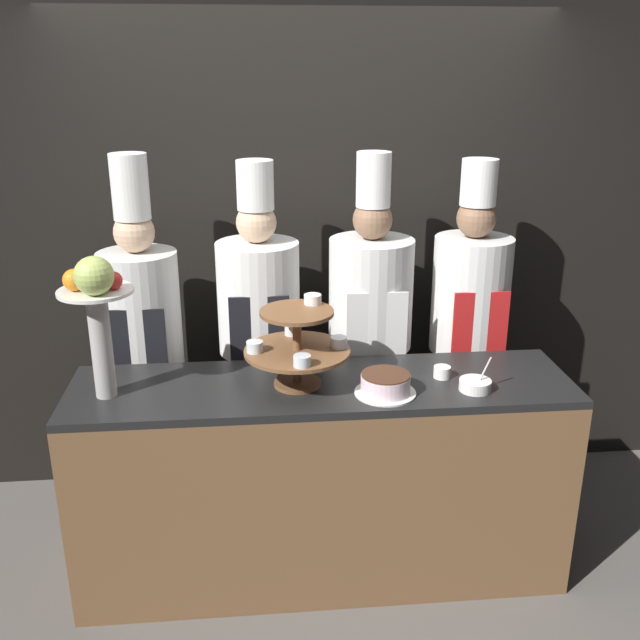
{
  "coord_description": "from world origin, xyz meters",
  "views": [
    {
      "loc": [
        -0.27,
        -2.47,
        2.24
      ],
      "look_at": [
        0.0,
        0.38,
        1.21
      ],
      "focal_mm": 40.0,
      "sensor_mm": 36.0,
      "label": 1
    }
  ],
  "objects_px": {
    "tiered_stand": "(298,343)",
    "chef_center_right": "(370,329)",
    "chef_center_left": "(260,332)",
    "chef_left": "(143,337)",
    "cup_white": "(442,372)",
    "cake_round": "(385,384)",
    "chef_right": "(468,325)",
    "serving_bowl_near": "(475,385)",
    "fruit_pedestal": "(96,302)"
  },
  "relations": [
    {
      "from": "tiered_stand",
      "to": "chef_right",
      "type": "height_order",
      "value": "chef_right"
    },
    {
      "from": "cake_round",
      "to": "serving_bowl_near",
      "type": "bearing_deg",
      "value": -0.24
    },
    {
      "from": "chef_left",
      "to": "chef_right",
      "type": "bearing_deg",
      "value": -0.0
    },
    {
      "from": "fruit_pedestal",
      "to": "chef_center_left",
      "type": "distance_m",
      "value": 0.95
    },
    {
      "from": "cup_white",
      "to": "chef_center_right",
      "type": "height_order",
      "value": "chef_center_right"
    },
    {
      "from": "fruit_pedestal",
      "to": "chef_center_left",
      "type": "height_order",
      "value": "chef_center_left"
    },
    {
      "from": "tiered_stand",
      "to": "serving_bowl_near",
      "type": "distance_m",
      "value": 0.76
    },
    {
      "from": "cake_round",
      "to": "chef_center_left",
      "type": "bearing_deg",
      "value": 127.14
    },
    {
      "from": "cake_round",
      "to": "chef_right",
      "type": "bearing_deg",
      "value": 50.63
    },
    {
      "from": "cake_round",
      "to": "serving_bowl_near",
      "type": "xyz_separation_m",
      "value": [
        0.38,
        -0.0,
        -0.02
      ]
    },
    {
      "from": "tiered_stand",
      "to": "chef_right",
      "type": "relative_size",
      "value": 0.24
    },
    {
      "from": "chef_right",
      "to": "serving_bowl_near",
      "type": "bearing_deg",
      "value": -104.15
    },
    {
      "from": "cake_round",
      "to": "chef_center_right",
      "type": "height_order",
      "value": "chef_center_right"
    },
    {
      "from": "chef_center_left",
      "to": "chef_center_right",
      "type": "bearing_deg",
      "value": -0.0
    },
    {
      "from": "chef_center_left",
      "to": "chef_right",
      "type": "distance_m",
      "value": 1.05
    },
    {
      "from": "cake_round",
      "to": "chef_center_right",
      "type": "relative_size",
      "value": 0.14
    },
    {
      "from": "tiered_stand",
      "to": "chef_center_right",
      "type": "xyz_separation_m",
      "value": [
        0.4,
        0.55,
        -0.15
      ]
    },
    {
      "from": "cup_white",
      "to": "serving_bowl_near",
      "type": "height_order",
      "value": "serving_bowl_near"
    },
    {
      "from": "chef_center_left",
      "to": "fruit_pedestal",
      "type": "bearing_deg",
      "value": -136.59
    },
    {
      "from": "cake_round",
      "to": "chef_center_right",
      "type": "distance_m",
      "value": 0.67
    },
    {
      "from": "fruit_pedestal",
      "to": "cake_round",
      "type": "relative_size",
      "value": 2.38
    },
    {
      "from": "fruit_pedestal",
      "to": "serving_bowl_near",
      "type": "distance_m",
      "value": 1.57
    },
    {
      "from": "fruit_pedestal",
      "to": "tiered_stand",
      "type": "bearing_deg",
      "value": 3.83
    },
    {
      "from": "tiered_stand",
      "to": "chef_center_right",
      "type": "bearing_deg",
      "value": 54.02
    },
    {
      "from": "chef_center_left",
      "to": "chef_center_right",
      "type": "relative_size",
      "value": 0.98
    },
    {
      "from": "tiered_stand",
      "to": "fruit_pedestal",
      "type": "distance_m",
      "value": 0.82
    },
    {
      "from": "chef_center_left",
      "to": "chef_center_right",
      "type": "xyz_separation_m",
      "value": [
        0.55,
        -0.0,
        -0.0
      ]
    },
    {
      "from": "fruit_pedestal",
      "to": "chef_center_right",
      "type": "height_order",
      "value": "chef_center_right"
    },
    {
      "from": "cup_white",
      "to": "chef_center_right",
      "type": "relative_size",
      "value": 0.04
    },
    {
      "from": "fruit_pedestal",
      "to": "serving_bowl_near",
      "type": "relative_size",
      "value": 4.1
    },
    {
      "from": "tiered_stand",
      "to": "chef_center_right",
      "type": "relative_size",
      "value": 0.24
    },
    {
      "from": "chef_right",
      "to": "fruit_pedestal",
      "type": "bearing_deg",
      "value": -160.47
    },
    {
      "from": "cake_round",
      "to": "cup_white",
      "type": "distance_m",
      "value": 0.31
    },
    {
      "from": "cake_round",
      "to": "chef_left",
      "type": "relative_size",
      "value": 0.14
    },
    {
      "from": "serving_bowl_near",
      "to": "chef_center_left",
      "type": "relative_size",
      "value": 0.08
    },
    {
      "from": "chef_center_right",
      "to": "cup_white",
      "type": "bearing_deg",
      "value": -66.51
    },
    {
      "from": "tiered_stand",
      "to": "cake_round",
      "type": "bearing_deg",
      "value": -19.17
    },
    {
      "from": "fruit_pedestal",
      "to": "chef_left",
      "type": "relative_size",
      "value": 0.33
    },
    {
      "from": "chef_center_right",
      "to": "chef_right",
      "type": "height_order",
      "value": "chef_center_right"
    },
    {
      "from": "cake_round",
      "to": "fruit_pedestal",
      "type": "bearing_deg",
      "value": 176.49
    },
    {
      "from": "fruit_pedestal",
      "to": "cup_white",
      "type": "height_order",
      "value": "fruit_pedestal"
    },
    {
      "from": "tiered_stand",
      "to": "chef_left",
      "type": "height_order",
      "value": "chef_left"
    },
    {
      "from": "tiered_stand",
      "to": "fruit_pedestal",
      "type": "relative_size",
      "value": 0.73
    },
    {
      "from": "chef_right",
      "to": "chef_center_right",
      "type": "bearing_deg",
      "value": 180.0
    },
    {
      "from": "chef_left",
      "to": "cake_round",
      "type": "bearing_deg",
      "value": -31.99
    },
    {
      "from": "chef_center_right",
      "to": "tiered_stand",
      "type": "bearing_deg",
      "value": -125.98
    },
    {
      "from": "fruit_pedestal",
      "to": "chef_center_right",
      "type": "relative_size",
      "value": 0.33
    },
    {
      "from": "chef_center_left",
      "to": "chef_left",
      "type": "bearing_deg",
      "value": -180.0
    },
    {
      "from": "tiered_stand",
      "to": "cake_round",
      "type": "distance_m",
      "value": 0.4
    },
    {
      "from": "chef_center_left",
      "to": "cup_white",
      "type": "bearing_deg",
      "value": -34.24
    }
  ]
}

